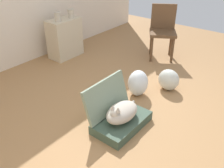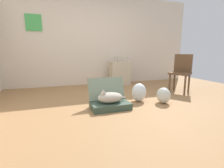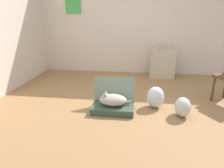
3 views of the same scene
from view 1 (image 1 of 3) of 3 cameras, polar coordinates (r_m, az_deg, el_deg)
name	(u,v)px [view 1 (image 1 of 3)]	position (r m, az deg, el deg)	size (l,w,h in m)	color
ground_plane	(124,112)	(3.14, 2.65, -6.43)	(7.68, 7.68, 0.00)	#9E7247
suitcase_base	(122,123)	(2.89, 2.23, -8.77)	(0.67, 0.41, 0.11)	#384C3D
suitcase_lid	(107,97)	(2.85, -1.23, -3.01)	(0.67, 0.41, 0.04)	gray
cat	(121,112)	(2.79, 2.16, -6.46)	(0.52, 0.28, 0.24)	#B2A899
plastic_bag_white	(138,83)	(3.40, 5.92, 0.23)	(0.29, 0.27, 0.36)	silver
plastic_bag_clear	(169,80)	(3.61, 12.80, 0.95)	(0.24, 0.30, 0.30)	silver
side_table	(65,38)	(4.59, -10.70, 10.24)	(0.58, 0.33, 0.68)	beige
vase_tall	(58,17)	(4.35, -12.27, 14.74)	(0.10, 0.10, 0.15)	#B7AD99
vase_short	(71,13)	(4.53, -9.36, 15.59)	(0.11, 0.11, 0.15)	#B7AD99
chair	(163,29)	(4.52, 11.49, 12.11)	(0.58, 0.59, 0.92)	brown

